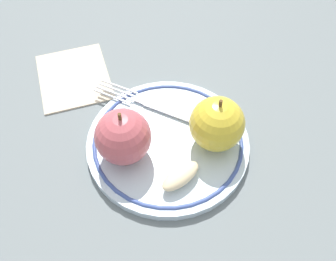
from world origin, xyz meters
TOP-DOWN VIEW (x-y plane):
  - ground_plane at (0.00, 0.00)m, footprint 2.00×2.00m
  - plate at (-0.01, 0.00)m, footprint 0.24×0.24m
  - apple_red_whole at (-0.06, -0.03)m, footprint 0.08×0.08m
  - apple_second_whole at (0.06, 0.01)m, footprint 0.08×0.08m
  - apple_slice_front at (0.02, -0.07)m, footprint 0.06×0.06m
  - fork at (-0.04, 0.06)m, footprint 0.19×0.08m
  - napkin_folded at (-0.18, 0.13)m, footprint 0.17×0.18m

SIDE VIEW (x-z plane):
  - ground_plane at x=0.00m, z-range 0.00..0.00m
  - napkin_folded at x=-0.18m, z-range 0.00..0.01m
  - plate at x=-0.01m, z-range 0.00..0.02m
  - fork at x=-0.04m, z-range 0.02..0.02m
  - apple_slice_front at x=0.02m, z-range 0.02..0.04m
  - apple_red_whole at x=-0.06m, z-range 0.01..0.10m
  - apple_second_whole at x=0.06m, z-range 0.01..0.10m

